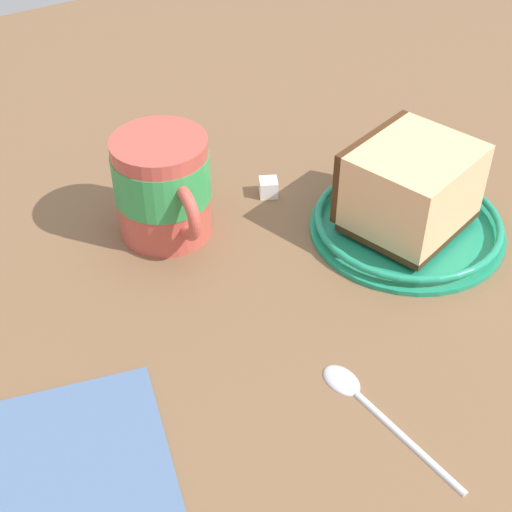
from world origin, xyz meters
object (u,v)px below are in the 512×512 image
at_px(cake_slice, 410,187).
at_px(sugar_cube, 268,188).
at_px(tea_mug, 163,183).
at_px(folded_napkin, 56,468).
at_px(teaspoon, 363,396).
at_px(small_plate, 407,224).

height_order(cake_slice, sugar_cube, cake_slice).
distance_m(cake_slice, tea_mug, 0.20).
bearing_deg(sugar_cube, tea_mug, -0.86).
xyz_separation_m(cake_slice, sugar_cube, (0.07, -0.10, -0.04)).
distance_m(cake_slice, folded_napkin, 0.34).
bearing_deg(teaspoon, folded_napkin, -15.56).
distance_m(folded_napkin, sugar_cube, 0.31).
distance_m(teaspoon, sugar_cube, 0.24).
distance_m(small_plate, tea_mug, 0.20).
relative_size(cake_slice, teaspoon, 0.93).
distance_m(tea_mug, teaspoon, 0.23).
bearing_deg(folded_napkin, small_plate, -168.06).
height_order(small_plate, sugar_cube, same).
bearing_deg(sugar_cube, small_plate, 124.05).
bearing_deg(cake_slice, small_plate, 106.97).
distance_m(tea_mug, sugar_cube, 0.11).
relative_size(small_plate, teaspoon, 1.31).
distance_m(small_plate, teaspoon, 0.19).
bearing_deg(small_plate, folded_napkin, 11.94).
bearing_deg(tea_mug, sugar_cube, 179.14).
xyz_separation_m(tea_mug, folded_napkin, (0.16, 0.18, -0.04)).
bearing_deg(cake_slice, teaspoon, 41.73).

